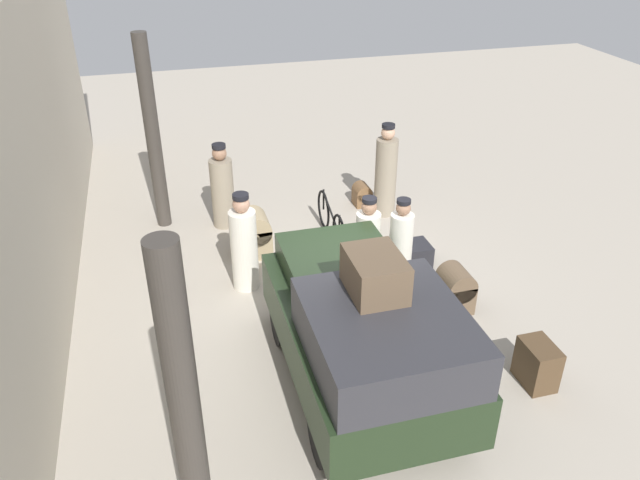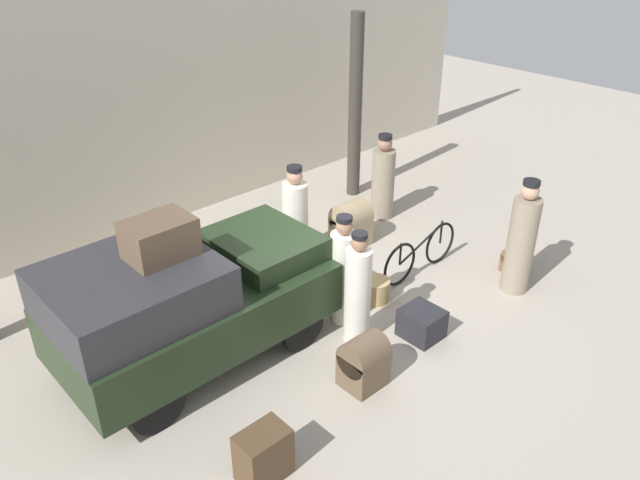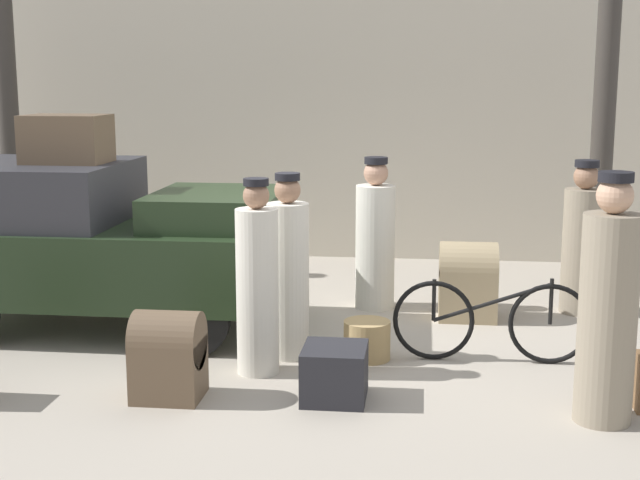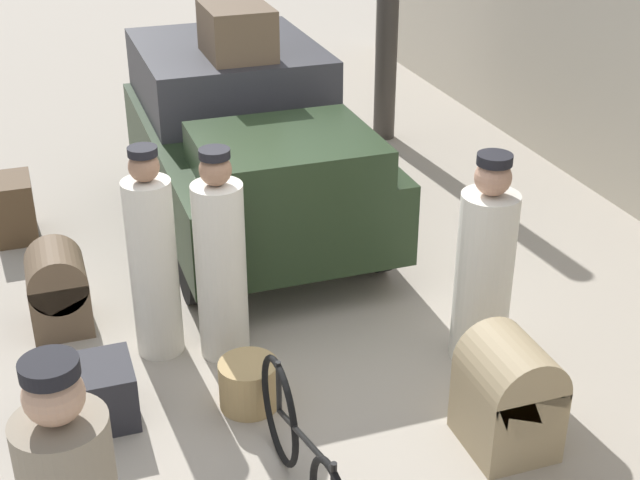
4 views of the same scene
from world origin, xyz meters
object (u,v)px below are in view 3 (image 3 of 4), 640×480
object	(u,v)px
truck	(94,237)
porter_standing_middle	(583,245)
trunk_barrel_dark	(468,280)
trunk_on_truck_roof	(67,139)
wicker_basket	(367,340)
porter_with_bicycle	(257,285)
bicycle	(491,321)
porter_carrying_trunk	(375,241)
trunk_large_brown	(168,355)
conductor_in_dark_uniform	(288,274)
porter_lifting_near_truck	(608,310)
suitcase_small_leather	(335,373)

from	to	relation	value
truck	porter_standing_middle	size ratio (longest dim) A/B	2.16
trunk_barrel_dark	trunk_on_truck_roof	world-z (taller)	trunk_on_truck_roof
wicker_basket	porter_with_bicycle	xyz separation A→B (m)	(-0.91, -0.47, 0.60)
trunk_barrel_dark	trunk_on_truck_roof	bearing A→B (deg)	-169.53
bicycle	porter_carrying_trunk	distance (m)	2.14
porter_with_bicycle	trunk_barrel_dark	size ratio (longest dim) A/B	2.06
porter_with_bicycle	trunk_large_brown	xyz separation A→B (m)	(-0.59, -0.70, -0.41)
porter_carrying_trunk	trunk_large_brown	world-z (taller)	porter_carrying_trunk
porter_carrying_trunk	porter_with_bicycle	bearing A→B (deg)	-110.80
conductor_in_dark_uniform	trunk_barrel_dark	distance (m)	2.27
porter_lifting_near_truck	porter_standing_middle	world-z (taller)	porter_lifting_near_truck
truck	trunk_large_brown	xyz separation A→B (m)	(1.31, -1.93, -0.56)
truck	porter_with_bicycle	xyz separation A→B (m)	(1.89, -1.23, -0.15)
porter_with_bicycle	truck	bearing A→B (deg)	147.02
conductor_in_dark_uniform	trunk_large_brown	bearing A→B (deg)	-123.73
porter_carrying_trunk	porter_lifting_near_truck	distance (m)	3.60
conductor_in_dark_uniform	suitcase_small_leather	distance (m)	1.29
bicycle	porter_with_bicycle	xyz separation A→B (m)	(-2.01, -0.52, 0.40)
truck	wicker_basket	bearing A→B (deg)	-15.16
porter_lifting_near_truck	trunk_large_brown	size ratio (longest dim) A/B	2.61
porter_carrying_trunk	trunk_barrel_dark	bearing A→B (deg)	-18.16
trunk_large_brown	bicycle	bearing A→B (deg)	25.20
wicker_basket	trunk_large_brown	bearing A→B (deg)	-141.97
porter_standing_middle	trunk_on_truck_roof	xyz separation A→B (m)	(-5.21, -1.11, 1.16)
porter_standing_middle	trunk_large_brown	distance (m)	4.78
trunk_large_brown	suitcase_small_leather	bearing A→B (deg)	5.67
conductor_in_dark_uniform	trunk_barrel_dark	size ratio (longest dim) A/B	2.06
conductor_in_dark_uniform	porter_carrying_trunk	bearing A→B (deg)	69.57
porter_with_bicycle	trunk_barrel_dark	distance (m)	2.73
suitcase_small_leather	porter_standing_middle	bearing A→B (deg)	50.90
porter_standing_middle	trunk_barrel_dark	distance (m)	1.31
truck	porter_carrying_trunk	distance (m)	2.97
wicker_basket	conductor_in_dark_uniform	distance (m)	0.93
wicker_basket	trunk_large_brown	size ratio (longest dim) A/B	0.59
wicker_basket	porter_carrying_trunk	size ratio (longest dim) A/B	0.25
suitcase_small_leather	trunk_on_truck_roof	world-z (taller)	trunk_on_truck_roof
porter_lifting_near_truck	truck	bearing A→B (deg)	156.43
suitcase_small_leather	truck	bearing A→B (deg)	145.48
porter_standing_middle	suitcase_small_leather	xyz separation A→B (m)	(-2.36, -2.91, -0.53)
wicker_basket	conductor_in_dark_uniform	size ratio (longest dim) A/B	0.25
trunk_on_truck_roof	trunk_large_brown	bearing A→B (deg)	-51.35
porter_carrying_trunk	porter_standing_middle	distance (m)	2.21
trunk_barrel_dark	wicker_basket	bearing A→B (deg)	-122.63
wicker_basket	porter_carrying_trunk	xyz separation A→B (m)	(-0.04, 1.82, 0.57)
truck	trunk_on_truck_roof	distance (m)	1.01
porter_lifting_near_truck	porter_carrying_trunk	bearing A→B (deg)	121.11
wicker_basket	porter_lifting_near_truck	size ratio (longest dim) A/B	0.23
wicker_basket	conductor_in_dark_uniform	xyz separation A→B (m)	(-0.71, -0.00, 0.59)
truck	conductor_in_dark_uniform	distance (m)	2.22
conductor_in_dark_uniform	porter_lifting_near_truck	bearing A→B (deg)	-26.36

